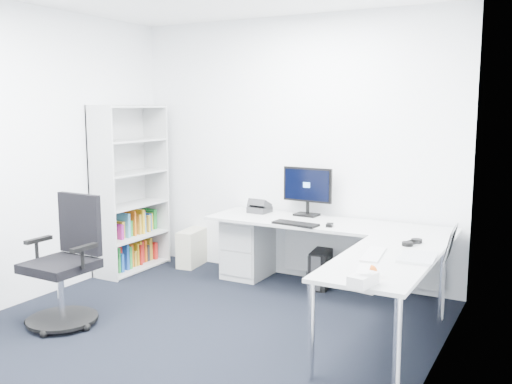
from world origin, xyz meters
The scene contains 20 objects.
ground centered at (0.00, 0.00, 0.00)m, with size 4.20×4.20×0.00m, color black.
wall_back centered at (0.00, 2.10, 1.35)m, with size 3.60×0.02×2.70m, color white.
wall_left centered at (-1.80, 0.00, 1.35)m, with size 0.02×4.20×2.70m, color white.
wall_right centered at (1.80, 0.00, 1.35)m, with size 0.02×4.20×2.70m, color white.
l_desk centered at (0.55, 1.40, 0.35)m, with size 2.38×1.33×0.69m, color #B2B4B3, non-canonical shape.
drawer_pedestal centered at (-0.38, 1.85, 0.32)m, with size 0.41×0.51×0.63m, color #B2B4B3.
bookshelf centered at (-1.62, 1.45, 0.90)m, with size 0.35×0.90×1.81m, color #B3B5B5, non-canonical shape.
task_chair centered at (-1.06, -0.09, 0.53)m, with size 0.60×0.60×1.07m, color black, non-canonical shape.
black_pc_tower centered at (0.45, 1.87, 0.19)m, with size 0.17×0.38×0.38m, color black.
beige_pc_tower centered at (-1.14, 1.90, 0.20)m, with size 0.19×0.43×0.41m, color #BBB89F.
power_strip centered at (0.82, 1.91, 0.02)m, with size 0.34×0.06×0.04m, color silver.
monitor centered at (0.25, 1.95, 0.95)m, with size 0.53×0.17×0.51m, color black, non-canonical shape.
black_keyboard centered at (0.34, 1.48, 0.70)m, with size 0.44×0.16×0.02m, color black.
mouse centered at (0.65, 1.56, 0.71)m, with size 0.06×0.09×0.03m, color black.
desk_phone centered at (-0.26, 1.88, 0.76)m, with size 0.20×0.20×0.14m, color #2C2D2F, non-canonical shape.
laptop centered at (1.62, 0.82, 0.83)m, with size 0.37×0.36×0.26m, color silver, non-canonical shape.
white_keyboard centered at (1.31, 0.76, 0.70)m, with size 0.13×0.44×0.01m, color silver.
headphones centered at (1.48, 1.24, 0.72)m, with size 0.13×0.21×0.06m, color black, non-canonical shape.
orange_fruit centered at (1.45, 0.22, 0.73)m, with size 0.08×0.08×0.08m, color orange.
tissue_box centered at (1.46, 0.02, 0.73)m, with size 0.11×0.22×0.08m, color silver.
Camera 1 is at (2.51, -3.29, 1.80)m, focal length 40.00 mm.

